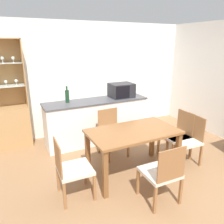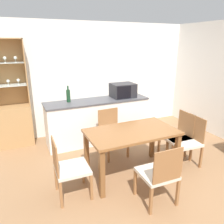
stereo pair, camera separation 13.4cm
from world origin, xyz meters
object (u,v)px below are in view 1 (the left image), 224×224
(dining_table, at_px, (133,137))
(dining_chair_side_right_far, at_px, (177,135))
(dining_chair_side_left_near, at_px, (71,169))
(dining_chair_head_far, at_px, (112,133))
(dining_chair_head_near, at_px, (162,173))
(display_cabinet, at_px, (11,118))
(dining_chair_side_right_near, at_px, (187,140))
(microwave, at_px, (121,90))
(wine_bottle, at_px, (67,96))

(dining_table, height_order, dining_chair_side_right_far, dining_chair_side_right_far)
(dining_chair_side_left_near, height_order, dining_chair_head_far, same)
(dining_chair_head_near, bearing_deg, dining_table, 91.38)
(dining_chair_side_left_near, bearing_deg, dining_chair_head_near, 60.75)
(display_cabinet, bearing_deg, dining_chair_side_right_near, -37.14)
(dining_chair_side_right_far, bearing_deg, microwave, 20.63)
(display_cabinet, bearing_deg, dining_table, -49.09)
(display_cabinet, xyz_separation_m, wine_bottle, (1.08, -0.40, 0.44))
(microwave, xyz_separation_m, wine_bottle, (-1.20, 0.09, -0.02))
(microwave, bearing_deg, dining_chair_side_right_far, -70.89)
(dining_chair_head_near, distance_m, wine_bottle, 2.47)
(dining_chair_head_far, relative_size, wine_bottle, 2.63)
(microwave, bearing_deg, dining_chair_side_right_near, -73.65)
(display_cabinet, bearing_deg, dining_chair_side_right_far, -33.76)
(dining_chair_head_far, bearing_deg, display_cabinet, -38.54)
(display_cabinet, xyz_separation_m, dining_chair_head_near, (1.70, -2.71, -0.18))
(dining_chair_head_near, height_order, dining_chair_head_far, same)
(dining_chair_side_left_near, distance_m, dining_chair_side_right_far, 2.12)
(dining_chair_head_near, height_order, wine_bottle, wine_bottle)
(dining_chair_side_right_near, xyz_separation_m, microwave, (-0.47, 1.59, 0.64))
(dining_chair_side_right_far, distance_m, microwave, 1.56)
(dining_chair_head_near, bearing_deg, wine_bottle, 106.42)
(dining_chair_side_right_near, height_order, dining_chair_side_right_far, same)
(dining_table, distance_m, dining_chair_head_near, 0.78)
(display_cabinet, relative_size, dining_chair_side_left_near, 2.47)
(dining_table, bearing_deg, dining_chair_head_far, 90.20)
(display_cabinet, distance_m, dining_chair_side_right_far, 3.31)
(dining_chair_side_right_far, bearing_deg, dining_chair_head_far, 60.70)
(dining_chair_head_far, distance_m, dining_chair_side_right_far, 1.23)
(dining_chair_head_near, bearing_deg, display_cabinet, 123.53)
(dining_chair_side_right_near, xyz_separation_m, dining_chair_side_right_far, (0.00, 0.24, 0.00))
(wine_bottle, bearing_deg, dining_chair_side_left_near, -104.57)
(dining_table, distance_m, dining_chair_head_far, 0.78)
(dining_chair_side_right_far, bearing_deg, wine_bottle, 50.77)
(dining_chair_side_right_near, distance_m, dining_chair_head_far, 1.37)
(dining_table, height_order, wine_bottle, wine_bottle)
(microwave, bearing_deg, wine_bottle, 175.68)
(dining_chair_head_near, distance_m, microwave, 2.38)
(dining_chair_side_right_near, bearing_deg, dining_chair_side_right_far, 3.65)
(wine_bottle, bearing_deg, microwave, -4.32)
(dining_chair_side_left_near, xyz_separation_m, dining_chair_side_right_far, (2.11, 0.24, 0.00))
(display_cabinet, xyz_separation_m, microwave, (2.28, -0.49, 0.46))
(dining_chair_head_far, bearing_deg, dining_chair_side_left_near, 36.58)
(dining_chair_head_near, xyz_separation_m, dining_chair_head_far, (-0.00, 1.50, 0.00))
(dining_chair_side_right_near, relative_size, dining_chair_side_right_far, 1.00)
(display_cabinet, height_order, dining_chair_side_left_near, display_cabinet)
(microwave, height_order, wine_bottle, wine_bottle)
(display_cabinet, distance_m, dining_chair_head_far, 2.09)
(dining_table, relative_size, dining_chair_side_right_near, 1.61)
(dining_chair_head_far, relative_size, microwave, 1.71)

